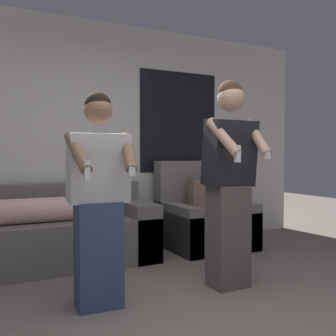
{
  "coord_description": "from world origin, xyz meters",
  "views": [
    {
      "loc": [
        -1.36,
        -1.95,
        1.12
      ],
      "look_at": [
        0.03,
        0.81,
        1.02
      ],
      "focal_mm": 42.0,
      "sensor_mm": 36.0,
      "label": 1
    }
  ],
  "objects": [
    {
      "name": "wall_back",
      "position": [
        0.02,
        2.62,
        1.35
      ],
      "size": [
        5.83,
        0.07,
        2.7
      ],
      "color": "silver",
      "rests_on": "ground_plane"
    },
    {
      "name": "couch",
      "position": [
        -0.61,
        2.13,
        0.31
      ],
      "size": [
        2.04,
        0.88,
        0.81
      ],
      "color": "slate",
      "rests_on": "ground_plane"
    },
    {
      "name": "armchair",
      "position": [
        1.18,
        2.11,
        0.33
      ],
      "size": [
        0.97,
        0.91,
        1.04
      ],
      "color": "slate",
      "rests_on": "ground_plane"
    },
    {
      "name": "person_left",
      "position": [
        -0.53,
        0.82,
        0.79
      ],
      "size": [
        0.5,
        0.48,
        1.58
      ],
      "color": "#384770",
      "rests_on": "ground_plane"
    },
    {
      "name": "person_right",
      "position": [
        0.59,
        0.76,
        0.9
      ],
      "size": [
        0.48,
        0.47,
        1.74
      ],
      "color": "#56514C",
      "rests_on": "ground_plane"
    }
  ]
}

